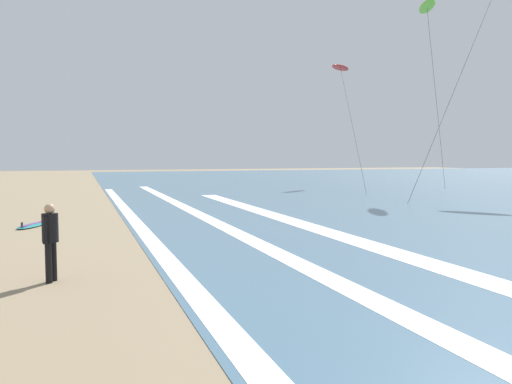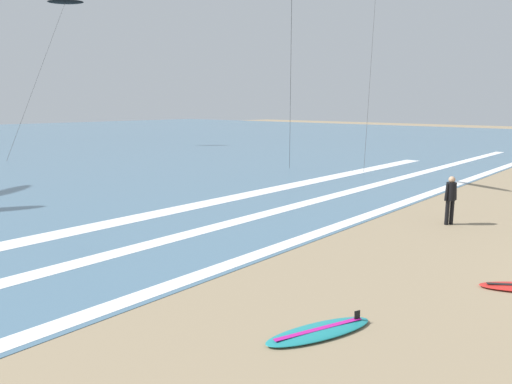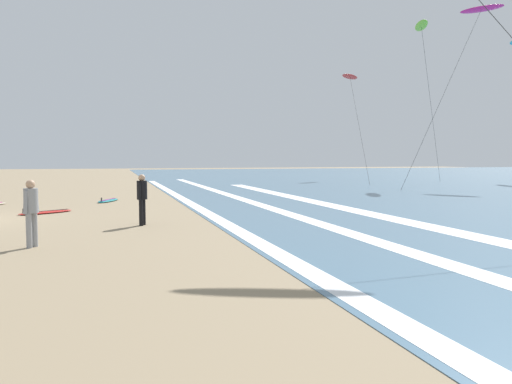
{
  "view_description": "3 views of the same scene",
  "coord_description": "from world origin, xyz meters",
  "px_view_note": "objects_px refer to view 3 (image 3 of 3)",
  "views": [
    {
      "loc": [
        13.71,
        6.84,
        2.57
      ],
      "look_at": [
        1.05,
        11.17,
        1.61
      ],
      "focal_mm": 36.08,
      "sensor_mm": 36.0,
      "label": 1
    },
    {
      "loc": [
        -12.8,
        0.97,
        3.9
      ],
      "look_at": [
        -2.76,
        9.93,
        1.38
      ],
      "focal_mm": 33.04,
      "sensor_mm": 36.0,
      "label": 2
    },
    {
      "loc": [
        18.3,
        5.31,
        2.12
      ],
      "look_at": [
        0.48,
        10.58,
        0.82
      ],
      "focal_mm": 34.52,
      "sensor_mm": 36.0,
      "label": 3
    }
  ],
  "objects_px": {
    "kite_red_low_near": "(350,77)",
    "surfboard_right_spare": "(108,200)",
    "surfer_right_near": "(31,207)",
    "kite_lime_far_right": "(421,27)",
    "kite_magenta_distant_high": "(481,10)",
    "surfboard_left_pile": "(46,212)",
    "surfer_foreground_main": "(142,195)"
  },
  "relations": [
    {
      "from": "kite_lime_far_right",
      "to": "kite_magenta_distant_high",
      "type": "distance_m",
      "value": 4.96
    },
    {
      "from": "surfer_foreground_main",
      "to": "kite_red_low_near",
      "type": "bearing_deg",
      "value": 142.91
    },
    {
      "from": "surfboard_right_spare",
      "to": "kite_magenta_distant_high",
      "type": "height_order",
      "value": "kite_magenta_distant_high"
    },
    {
      "from": "surfboard_left_pile",
      "to": "kite_magenta_distant_high",
      "type": "xyz_separation_m",
      "value": [
        -12.2,
        30.13,
        13.45
      ]
    },
    {
      "from": "kite_lime_far_right",
      "to": "kite_magenta_distant_high",
      "type": "relative_size",
      "value": 0.9
    },
    {
      "from": "surfboard_left_pile",
      "to": "kite_red_low_near",
      "type": "distance_m",
      "value": 37.14
    },
    {
      "from": "surfer_right_near",
      "to": "kite_magenta_distant_high",
      "type": "relative_size",
      "value": 0.12
    },
    {
      "from": "kite_red_low_near",
      "to": "kite_magenta_distant_high",
      "type": "bearing_deg",
      "value": 19.62
    },
    {
      "from": "surfboard_left_pile",
      "to": "surfboard_right_spare",
      "type": "bearing_deg",
      "value": 154.05
    },
    {
      "from": "surfboard_left_pile",
      "to": "kite_lime_far_right",
      "type": "height_order",
      "value": "kite_lime_far_right"
    },
    {
      "from": "surfboard_right_spare",
      "to": "surfer_right_near",
      "type": "bearing_deg",
      "value": -7.77
    },
    {
      "from": "surfer_right_near",
      "to": "kite_lime_far_right",
      "type": "relative_size",
      "value": 0.13
    },
    {
      "from": "surfer_right_near",
      "to": "kite_magenta_distant_high",
      "type": "height_order",
      "value": "kite_magenta_distant_high"
    },
    {
      "from": "surfboard_left_pile",
      "to": "surfboard_right_spare",
      "type": "distance_m",
      "value": 5.16
    },
    {
      "from": "surfboard_right_spare",
      "to": "kite_red_low_near",
      "type": "relative_size",
      "value": 0.18
    },
    {
      "from": "kite_red_low_near",
      "to": "surfer_foreground_main",
      "type": "bearing_deg",
      "value": -37.09
    },
    {
      "from": "surfboard_left_pile",
      "to": "kite_red_low_near",
      "type": "bearing_deg",
      "value": 134.33
    },
    {
      "from": "surfer_right_near",
      "to": "surfer_foreground_main",
      "type": "bearing_deg",
      "value": 138.85
    },
    {
      "from": "surfboard_right_spare",
      "to": "kite_magenta_distant_high",
      "type": "xyz_separation_m",
      "value": [
        -7.56,
        27.87,
        13.45
      ]
    },
    {
      "from": "surfboard_right_spare",
      "to": "kite_lime_far_right",
      "type": "relative_size",
      "value": 0.18
    },
    {
      "from": "kite_lime_far_right",
      "to": "surfboard_left_pile",
      "type": "bearing_deg",
      "value": -62.76
    },
    {
      "from": "surfer_foreground_main",
      "to": "kite_lime_far_right",
      "type": "bearing_deg",
      "value": 128.42
    },
    {
      "from": "surfer_foreground_main",
      "to": "surfer_right_near",
      "type": "bearing_deg",
      "value": -41.15
    },
    {
      "from": "surfer_right_near",
      "to": "kite_lime_far_right",
      "type": "xyz_separation_m",
      "value": [
        -20.67,
        24.85,
        11.16
      ]
    },
    {
      "from": "surfer_foreground_main",
      "to": "surfboard_right_spare",
      "type": "xyz_separation_m",
      "value": [
        -9.08,
        -1.07,
        -0.91
      ]
    },
    {
      "from": "surfer_right_near",
      "to": "surfboard_right_spare",
      "type": "xyz_separation_m",
      "value": [
        -12.22,
        1.67,
        -0.91
      ]
    },
    {
      "from": "surfboard_left_pile",
      "to": "kite_lime_far_right",
      "type": "bearing_deg",
      "value": 117.24
    },
    {
      "from": "kite_red_low_near",
      "to": "surfboard_right_spare",
      "type": "bearing_deg",
      "value": -48.9
    },
    {
      "from": "kite_magenta_distant_high",
      "to": "surfboard_right_spare",
      "type": "bearing_deg",
      "value": -74.83
    },
    {
      "from": "kite_red_low_near",
      "to": "kite_magenta_distant_high",
      "type": "distance_m",
      "value": 13.98
    },
    {
      "from": "surfboard_left_pile",
      "to": "kite_red_low_near",
      "type": "height_order",
      "value": "kite_red_low_near"
    },
    {
      "from": "surfboard_left_pile",
      "to": "kite_magenta_distant_high",
      "type": "distance_m",
      "value": 35.17
    }
  ]
}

